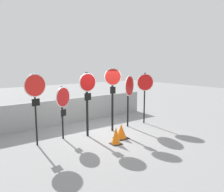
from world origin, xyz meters
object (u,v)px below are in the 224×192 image
object	(u,v)px
stop_sign_1	(63,102)
traffic_cone_0	(121,131)
stop_sign_4	(129,90)
stop_sign_2	(87,93)
stop_sign_3	(113,89)
stop_sign_0	(35,92)
stop_sign_5	(145,87)
traffic_cone_1	(116,136)

from	to	relation	value
stop_sign_1	traffic_cone_0	distance (m)	2.43
stop_sign_4	stop_sign_2	bearing A→B (deg)	155.08
stop_sign_3	traffic_cone_0	xyz separation A→B (m)	(-0.27, -0.90, -1.51)
stop_sign_0	stop_sign_3	distance (m)	3.05
stop_sign_2	traffic_cone_0	world-z (taller)	stop_sign_2
stop_sign_0	stop_sign_5	bearing A→B (deg)	-11.87
stop_sign_1	traffic_cone_0	world-z (taller)	stop_sign_1
traffic_cone_1	stop_sign_2	bearing A→B (deg)	105.21
stop_sign_1	stop_sign_3	xyz separation A→B (m)	(2.03, -0.33, 0.37)
stop_sign_0	stop_sign_2	size ratio (longest dim) A/B	1.00
traffic_cone_0	traffic_cone_1	size ratio (longest dim) A/B	0.90
stop_sign_0	stop_sign_3	size ratio (longest dim) A/B	0.94
stop_sign_1	stop_sign_4	size ratio (longest dim) A/B	0.87
stop_sign_4	traffic_cone_0	world-z (taller)	stop_sign_4
stop_sign_3	stop_sign_4	size ratio (longest dim) A/B	1.15
stop_sign_0	stop_sign_2	xyz separation A→B (m)	(1.89, -0.19, -0.17)
stop_sign_4	traffic_cone_1	xyz separation A→B (m)	(-1.77, -1.34, -1.34)
stop_sign_2	traffic_cone_1	world-z (taller)	stop_sign_2
stop_sign_3	stop_sign_5	xyz separation A→B (m)	(1.92, 0.07, -0.04)
stop_sign_0	stop_sign_5	distance (m)	4.96
stop_sign_5	traffic_cone_1	bearing A→B (deg)	-129.56
traffic_cone_1	stop_sign_0	bearing A→B (deg)	146.34
traffic_cone_0	traffic_cone_1	world-z (taller)	traffic_cone_1
stop_sign_3	stop_sign_2	bearing A→B (deg)	-158.82
stop_sign_5	stop_sign_0	bearing A→B (deg)	-157.45
stop_sign_0	stop_sign_1	distance (m)	1.10
traffic_cone_0	stop_sign_3	bearing A→B (deg)	73.13
stop_sign_1	stop_sign_4	xyz separation A→B (m)	(3.01, -0.23, 0.22)
stop_sign_1	stop_sign_4	bearing A→B (deg)	-30.66
stop_sign_0	stop_sign_5	xyz separation A→B (m)	(4.96, -0.18, -0.11)
stop_sign_1	traffic_cone_1	bearing A→B (deg)	-78.13
stop_sign_5	traffic_cone_0	size ratio (longest dim) A/B	4.27
stop_sign_1	stop_sign_5	distance (m)	3.97
stop_sign_4	traffic_cone_0	bearing A→B (deg)	-167.24
stop_sign_0	traffic_cone_0	world-z (taller)	stop_sign_0
stop_sign_0	traffic_cone_0	size ratio (longest dim) A/B	4.42
stop_sign_0	traffic_cone_0	distance (m)	3.38
stop_sign_3	traffic_cone_1	distance (m)	2.09
stop_sign_1	stop_sign_2	distance (m)	0.96
traffic_cone_0	stop_sign_1	bearing A→B (deg)	145.03
stop_sign_3	stop_sign_4	distance (m)	0.99
stop_sign_2	stop_sign_4	distance (m)	2.13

